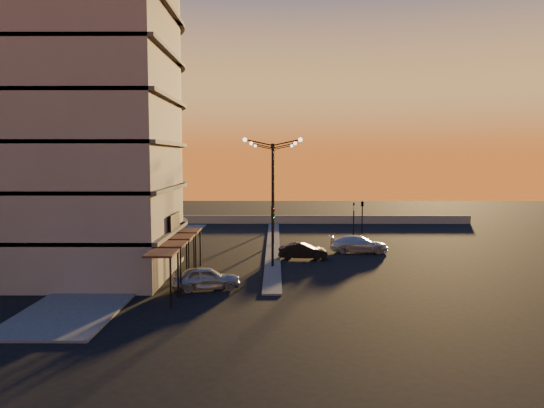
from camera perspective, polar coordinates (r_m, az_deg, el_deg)
The scene contains 14 objects.
ground at distance 39.23m, azimuth 0.07°, elevation -6.85°, with size 120.00×120.00×0.00m, color black.
sidewalk_west at distance 44.45m, azimuth -13.63°, elevation -5.50°, with size 5.00×40.00×0.12m, color #454543.
median at distance 49.05m, azimuth 0.13°, elevation -4.37°, with size 1.20×36.00×0.12m, color #454543.
parapet at distance 64.86m, azimuth 1.95°, elevation -1.68°, with size 44.00×0.50×1.00m, color slate.
building at distance 41.13m, azimuth -20.15°, elevation 10.07°, with size 14.35×17.08×25.00m.
streetlamp_near at distance 38.47m, azimuth 0.07°, elevation 1.33°, with size 4.32×0.32×9.51m.
streetlamp_mid at distance 48.45m, azimuth 0.13°, elevation 2.10°, with size 4.32×0.32×9.51m.
streetlamp_far at distance 58.44m, azimuth 0.17°, elevation 2.60°, with size 4.32×0.32×9.51m.
traffic_light_main at distance 41.59m, azimuth 0.09°, elevation -2.13°, with size 0.28×0.44×4.25m.
signal_east_a at distance 53.32m, azimuth 8.78°, elevation -1.64°, with size 0.13×0.16×3.60m.
signal_east_b at distance 57.37m, azimuth 9.69°, elevation -0.02°, with size 0.42×1.99×3.60m.
car_hatchback at distance 32.98m, azimuth -7.11°, elevation -7.91°, with size 1.68×4.18×1.42m, color #999DA0.
car_sedan at distance 42.40m, azimuth 3.36°, elevation -5.08°, with size 1.36×3.89×1.28m, color black.
car_wagon at distance 45.79m, azimuth 9.31°, elevation -4.29°, with size 2.00×4.93×1.43m, color silver.
Camera 1 is at (0.19, -38.39, 8.08)m, focal length 35.00 mm.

